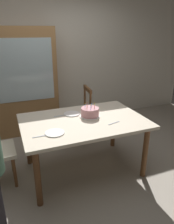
{
  "coord_description": "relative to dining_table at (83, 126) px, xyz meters",
  "views": [
    {
      "loc": [
        -0.88,
        -2.33,
        1.84
      ],
      "look_at": [
        0.05,
        0.0,
        0.86
      ],
      "focal_mm": 33.8,
      "sensor_mm": 36.0,
      "label": 1
    }
  ],
  "objects": [
    {
      "name": "back_wall",
      "position": [
        0.0,
        1.85,
        0.63
      ],
      "size": [
        6.4,
        0.1,
        2.6
      ],
      "primitive_type": "cube",
      "color": "silver",
      "rests_on": "ground"
    },
    {
      "name": "plate_far_side",
      "position": [
        -0.08,
        0.24,
        0.09
      ],
      "size": [
        0.22,
        0.22,
        0.01
      ],
      "primitive_type": "cylinder",
      "color": "white",
      "rests_on": "dining_table"
    },
    {
      "name": "fork_far_side",
      "position": [
        -0.24,
        0.24,
        0.09
      ],
      "size": [
        0.18,
        0.02,
        0.01
      ],
      "primitive_type": "cube",
      "rotation": [
        0.0,
        0.0,
        -0.0
      ],
      "color": "silver",
      "rests_on": "dining_table"
    },
    {
      "name": "fork_near_guest",
      "position": [
        0.31,
        -0.24,
        0.09
      ],
      "size": [
        0.18,
        0.06,
        0.01
      ],
      "primitive_type": "cube",
      "rotation": [
        0.0,
        0.0,
        0.25
      ],
      "color": "silver",
      "rests_on": "dining_table"
    },
    {
      "name": "ground",
      "position": [
        0.0,
        0.0,
        -0.67
      ],
      "size": [
        6.4,
        6.4,
        0.0
      ],
      "primitive_type": "plane",
      "color": "#9E9384"
    },
    {
      "name": "fork_near_celebrant",
      "position": [
        -0.59,
        -0.26,
        0.09
      ],
      "size": [
        0.18,
        0.02,
        0.01
      ],
      "primitive_type": "cube",
      "rotation": [
        0.0,
        0.0,
        0.01
      ],
      "color": "silver",
      "rests_on": "dining_table"
    },
    {
      "name": "plate_near_celebrant",
      "position": [
        -0.43,
        -0.24,
        0.09
      ],
      "size": [
        0.22,
        0.22,
        0.01
      ],
      "primitive_type": "cylinder",
      "color": "white",
      "rests_on": "dining_table"
    },
    {
      "name": "birthday_cake",
      "position": [
        0.12,
        0.07,
        0.15
      ],
      "size": [
        0.28,
        0.28,
        0.19
      ],
      "color": "silver",
      "rests_on": "dining_table"
    },
    {
      "name": "china_cabinet",
      "position": [
        -0.53,
        1.56,
        0.28
      ],
      "size": [
        1.1,
        0.45,
        1.9
      ],
      "color": "#9E7042",
      "rests_on": "ground"
    },
    {
      "name": "dining_table",
      "position": [
        0.0,
        0.0,
        0.0
      ],
      "size": [
        1.58,
        1.06,
        0.76
      ],
      "color": "beige",
      "rests_on": "ground"
    },
    {
      "name": "chair_spindle_back",
      "position": [
        0.22,
        0.85,
        -0.21
      ],
      "size": [
        0.49,
        0.49,
        0.95
      ],
      "color": "brown",
      "rests_on": "ground"
    }
  ]
}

